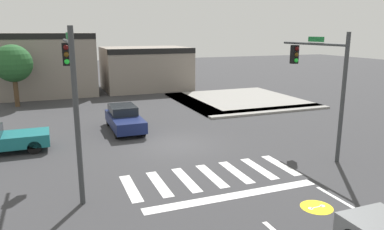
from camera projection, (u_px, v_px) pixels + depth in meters
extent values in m
plane|color=#353538|center=(176.00, 145.00, 19.04)|extent=(120.00, 120.00, 0.00)
cube|color=silver|center=(131.00, 188.00, 13.77)|extent=(0.43, 2.57, 0.01)
cube|color=silver|center=(159.00, 184.00, 14.16)|extent=(0.43, 2.57, 0.01)
cube|color=silver|center=(186.00, 180.00, 14.56)|extent=(0.43, 2.57, 0.01)
cube|color=silver|center=(212.00, 176.00, 14.95)|extent=(0.43, 2.57, 0.01)
cube|color=silver|center=(236.00, 172.00, 15.35)|extent=(0.43, 2.57, 0.01)
cube|color=silver|center=(259.00, 168.00, 15.75)|extent=(0.43, 2.57, 0.01)
cube|color=silver|center=(281.00, 165.00, 16.14)|extent=(0.43, 2.57, 0.01)
cube|color=white|center=(234.00, 196.00, 13.14)|extent=(6.80, 0.50, 0.01)
cylinder|color=yellow|center=(317.00, 207.00, 12.27)|extent=(1.09, 1.09, 0.01)
cylinder|color=white|center=(311.00, 208.00, 12.18)|extent=(0.17, 0.17, 0.00)
cylinder|color=white|center=(322.00, 206.00, 12.36)|extent=(0.17, 0.17, 0.00)
cube|color=white|center=(317.00, 207.00, 12.27)|extent=(0.49, 0.04, 0.00)
cube|color=gray|center=(269.00, 111.00, 26.93)|extent=(10.00, 1.60, 0.15)
cube|color=gray|center=(192.00, 103.00, 29.80)|extent=(1.60, 10.00, 0.15)
cube|color=gray|center=(238.00, 100.00, 31.29)|extent=(10.00, 10.00, 0.15)
cube|color=gray|center=(49.00, 65.00, 33.24)|extent=(8.08, 5.29, 5.66)
cube|color=black|center=(46.00, 36.00, 30.44)|extent=(8.08, 0.50, 0.50)
cube|color=gray|center=(145.00, 68.00, 37.23)|extent=(8.39, 6.57, 4.24)
cube|color=black|center=(153.00, 51.00, 34.01)|extent=(8.39, 0.50, 0.50)
cylinder|color=#383A3D|center=(343.00, 99.00, 15.91)|extent=(0.18, 0.18, 5.78)
cylinder|color=#383A3D|center=(313.00, 44.00, 17.43)|extent=(0.12, 4.51, 0.12)
cube|color=black|center=(294.00, 54.00, 18.78)|extent=(0.32, 0.32, 0.95)
sphere|color=#470A0A|center=(297.00, 49.00, 18.56)|extent=(0.22, 0.22, 0.22)
sphere|color=#4C330C|center=(296.00, 55.00, 18.63)|extent=(0.22, 0.22, 0.22)
sphere|color=#1ED833|center=(296.00, 60.00, 18.70)|extent=(0.22, 0.22, 0.22)
cube|color=#197233|center=(316.00, 39.00, 17.18)|extent=(0.03, 1.10, 0.24)
cylinder|color=#383A3D|center=(77.00, 119.00, 11.90)|extent=(0.18, 0.18, 5.98)
cylinder|color=#383A3D|center=(67.00, 41.00, 13.86)|extent=(0.12, 5.53, 0.12)
cube|color=black|center=(66.00, 54.00, 15.39)|extent=(0.32, 0.32, 0.95)
sphere|color=#470A0A|center=(66.00, 47.00, 15.17)|extent=(0.22, 0.22, 0.22)
sphere|color=#4C330C|center=(66.00, 55.00, 15.24)|extent=(0.22, 0.22, 0.22)
sphere|color=#1ED833|center=(67.00, 62.00, 15.30)|extent=(0.22, 0.22, 0.22)
cube|color=#197233|center=(67.00, 36.00, 13.56)|extent=(0.03, 1.10, 0.24)
cube|color=#196B70|center=(1.00, 141.00, 17.65)|extent=(4.45, 1.72, 0.61)
cylinder|color=black|center=(35.00, 139.00, 18.92)|extent=(0.65, 0.22, 0.65)
cylinder|color=black|center=(34.00, 147.00, 17.56)|extent=(0.65, 0.22, 0.65)
cube|color=#141E4C|center=(125.00, 121.00, 21.64)|extent=(1.70, 4.38, 0.65)
cube|color=black|center=(123.00, 110.00, 22.03)|extent=(1.50, 2.08, 0.50)
cylinder|color=black|center=(143.00, 131.00, 20.62)|extent=(0.22, 0.60, 0.60)
cylinder|color=black|center=(117.00, 133.00, 20.10)|extent=(0.22, 0.60, 0.60)
cylinder|color=black|center=(132.00, 119.00, 23.32)|extent=(0.22, 0.60, 0.60)
cylinder|color=black|center=(109.00, 121.00, 22.80)|extent=(0.22, 0.60, 0.60)
cylinder|color=#4C3823|center=(16.00, 89.00, 28.45)|extent=(0.36, 0.36, 2.80)
sphere|color=#235628|center=(13.00, 63.00, 28.00)|extent=(2.89, 2.89, 2.89)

